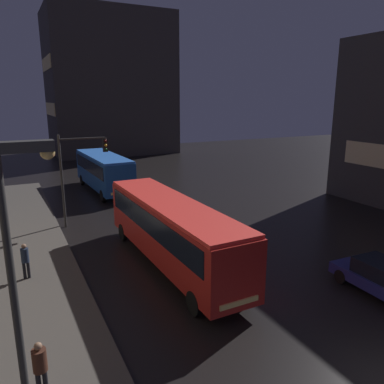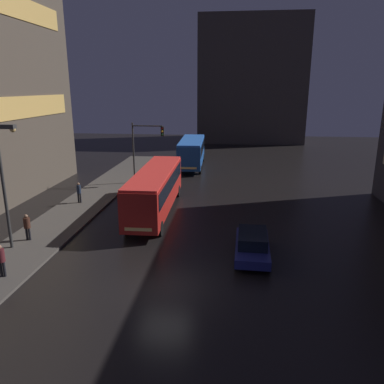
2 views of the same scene
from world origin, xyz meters
TOP-DOWN VIEW (x-y plane):
  - sidewalk_left at (-9.00, 10.00)m, footprint 4.00×48.00m
  - building_far_backdrop at (5.89, 53.78)m, footprint 18.07×12.00m
  - bus_near at (-2.64, 10.94)m, footprint 2.72×12.04m
  - bus_far at (-1.83, 28.26)m, footprint 3.01×10.22m
  - pedestrian_mid at (-9.44, 4.46)m, footprint 0.56×0.56m
  - pedestrian_far at (-9.38, 12.35)m, footprint 0.48×0.48m
  - traffic_light_main at (-5.51, 19.48)m, footprint 3.16×0.35m
  - street_lamp_sidewalk at (-9.59, 3.27)m, footprint 1.25×0.36m

SIDE VIEW (x-z plane):
  - sidewalk_left at x=-9.00m, z-range 0.00..0.15m
  - pedestrian_far at x=-9.38m, z-range 0.29..2.00m
  - pedestrian_mid at x=-9.44m, z-range 0.31..1.99m
  - bus_far at x=-1.83m, z-range 0.39..3.75m
  - bus_near at x=-2.64m, z-range 0.39..3.77m
  - traffic_light_main at x=-5.51m, z-range 1.07..7.16m
  - street_lamp_sidewalk at x=-9.59m, z-range 1.36..8.67m
  - building_far_backdrop at x=5.89m, z-range 0.00..20.78m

